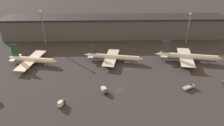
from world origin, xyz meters
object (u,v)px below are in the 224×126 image
service_vehicle_1 (104,90)px  service_vehicle_4 (189,87)px  airplane_1 (113,57)px  airplane_0 (32,60)px  service_vehicle_0 (61,103)px  airplane_2 (188,57)px

service_vehicle_1 → service_vehicle_4: bearing=67.6°
airplane_1 → service_vehicle_1: bearing=-87.9°
service_vehicle_1 → airplane_0: bearing=-150.7°
airplane_1 → service_vehicle_4: airplane_1 is taller
airplane_0 → service_vehicle_0: (28.11, -46.88, -1.48)m
service_vehicle_0 → service_vehicle_4: bearing=-58.1°
service_vehicle_1 → service_vehicle_4: (47.92, 2.23, -0.39)m
airplane_2 → service_vehicle_1: 69.04m
airplane_2 → service_vehicle_1: airplane_2 is taller
airplane_0 → airplane_2: bearing=11.4°
service_vehicle_0 → service_vehicle_4: 70.99m
airplane_0 → airplane_2: size_ratio=0.78×
service_vehicle_0 → airplane_0: bearing=52.0°
service_vehicle_0 → service_vehicle_1: (21.79, 11.15, -0.14)m
airplane_2 → service_vehicle_0: size_ratio=9.12×
airplane_1 → service_vehicle_0: 56.59m
airplane_0 → service_vehicle_0: size_ratio=7.13×
airplane_1 → airplane_2: bearing=9.2°
service_vehicle_0 → service_vehicle_1: service_vehicle_0 is taller
airplane_0 → service_vehicle_1: bearing=-24.6°
airplane_0 → airplane_1: (55.84, 2.43, -0.01)m
airplane_1 → service_vehicle_0: airplane_1 is taller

